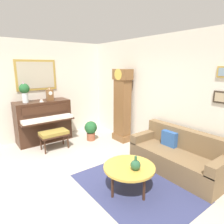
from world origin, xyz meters
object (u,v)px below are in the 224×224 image
couch (178,156)px  coffee_table (129,168)px  grandfather_clock (122,107)px  piano (43,121)px  potted_plant (91,129)px  teacup (42,101)px  green_jug (135,165)px  piano_bench (54,134)px  mantel_clock (50,94)px  flower_vase (24,91)px

couch → coffee_table: couch is taller
coffee_table → grandfather_clock: bearing=143.2°
couch → coffee_table: 1.24m
piano → potted_plant: 1.35m
couch → potted_plant: (-2.52, -0.55, 0.01)m
coffee_table → teacup: 3.14m
grandfather_clock → couch: bearing=-5.1°
couch → green_jug: couch is taller
teacup → potted_plant: size_ratio=0.21×
couch → coffee_table: size_ratio=2.16×
grandfather_clock → green_jug: (2.02, -1.41, -0.43)m
piano_bench → coffee_table: 2.46m
piano_bench → couch: couch is taller
teacup → coffee_table: bearing=8.6°
grandfather_clock → potted_plant: (-0.53, -0.72, -0.64)m
green_jug → potted_plant: (-2.55, 0.68, -0.21)m
couch → teacup: bearing=-151.7°
piano → coffee_table: piano is taller
grandfather_clock → mantel_clock: (-1.28, -1.58, 0.37)m
teacup → green_jug: 3.26m
teacup → mantel_clock: bearing=116.6°
piano → green_jug: piano is taller
grandfather_clock → mantel_clock: grandfather_clock is taller
piano → potted_plant: bearing=55.4°
flower_vase → green_jug: flower_vase is taller
couch → potted_plant: couch is taller
piano → flower_vase: (0.00, -0.42, 0.89)m
mantel_clock → flower_vase: (-0.00, -0.65, 0.14)m
piano_bench → flower_vase: (-0.72, -0.43, 1.07)m
piano → mantel_clock: mantel_clock is taller
potted_plant → coffee_table: bearing=-15.8°
piano → coffee_table: bearing=7.3°
teacup → green_jug: bearing=8.2°
piano_bench → grandfather_clock: bearing=72.8°
green_jug → mantel_clock: bearing=-177.0°
piano → grandfather_clock: grandfather_clock is taller
mantel_clock → potted_plant: 1.52m
coffee_table → mantel_clock: size_ratio=2.32×
piano → flower_vase: size_ratio=2.48×
grandfather_clock → flower_vase: (-1.28, -2.23, 0.51)m
mantel_clock → teacup: (0.14, -0.29, -0.15)m
piano_bench → couch: (2.55, 1.62, -0.09)m
mantel_clock → potted_plant: mantel_clock is taller
grandfather_clock → coffee_table: grandfather_clock is taller
potted_plant → couch: bearing=12.2°
coffee_table → green_jug: green_jug is taller
flower_vase → teacup: size_ratio=5.00×
mantel_clock → piano_bench: bearing=-17.0°
coffee_table → flower_vase: bearing=-165.4°
piano_bench → teacup: size_ratio=6.03×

